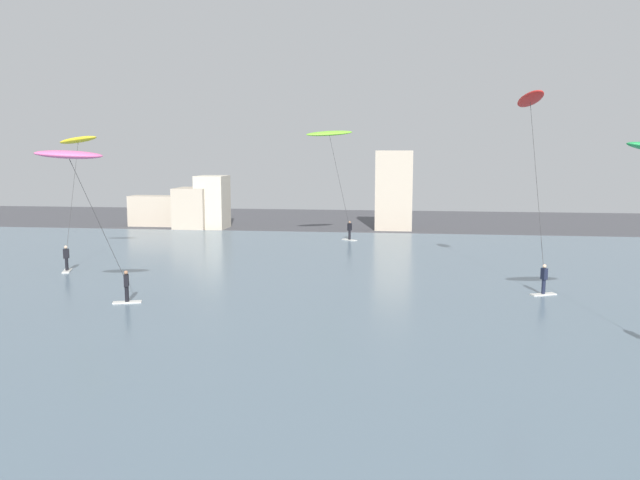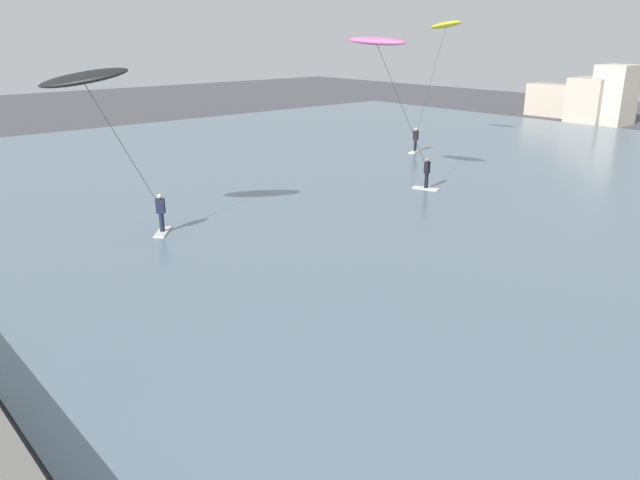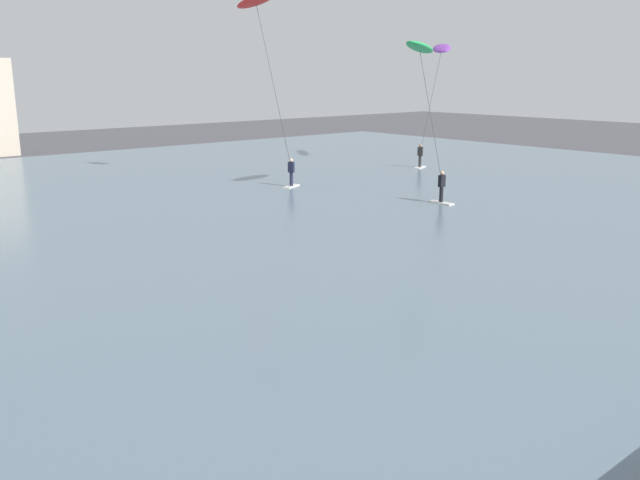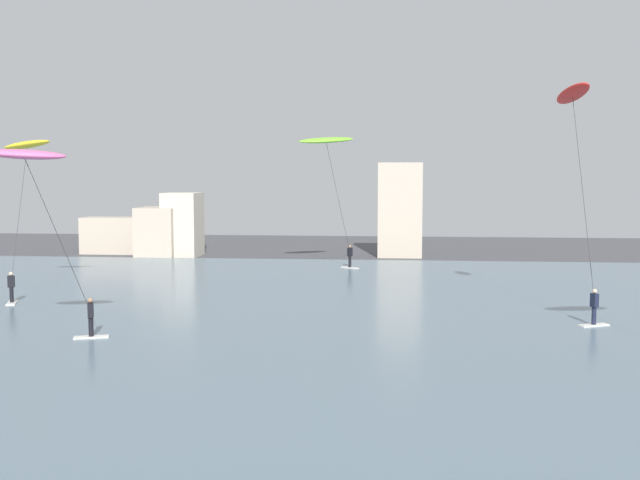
# 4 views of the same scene
# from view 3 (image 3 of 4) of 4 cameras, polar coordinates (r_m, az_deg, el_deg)

# --- Properties ---
(water_bay) EXTENTS (84.00, 52.00, 0.10)m
(water_bay) POSITION_cam_3_polar(r_m,az_deg,el_deg) (32.66, -17.74, 1.76)
(water_bay) COLOR slate
(water_bay) RESTS_ON ground
(kitesurfer_red) EXTENTS (2.21, 4.13, 10.98)m
(kitesurfer_red) POSITION_cam_3_polar(r_m,az_deg,el_deg) (40.24, -5.07, 17.93)
(kitesurfer_red) COLOR silver
(kitesurfer_red) RESTS_ON water_bay
(kitesurfer_green) EXTENTS (3.49, 3.84, 8.10)m
(kitesurfer_green) POSITION_cam_3_polar(r_m,az_deg,el_deg) (35.71, 8.56, 14.77)
(kitesurfer_green) COLOR silver
(kitesurfer_green) RESTS_ON water_bay
(kitesurfer_purple) EXTENTS (4.67, 3.53, 8.69)m
(kitesurfer_purple) POSITION_cam_3_polar(r_m,az_deg,el_deg) (49.44, 10.07, 14.98)
(kitesurfer_purple) COLOR silver
(kitesurfer_purple) RESTS_ON water_bay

